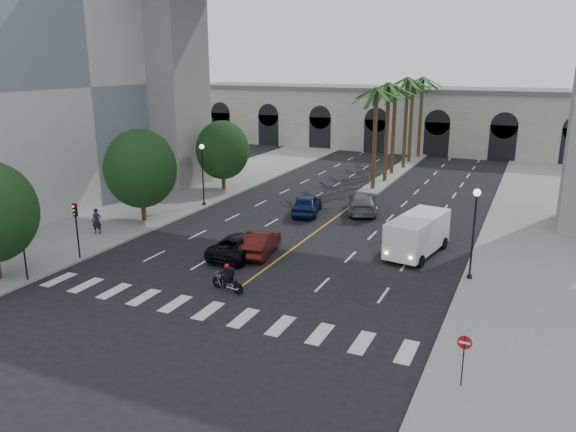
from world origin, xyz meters
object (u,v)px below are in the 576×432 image
object	(u,v)px
car_c	(240,245)
do_not_enter_sign	(464,351)
car_e	(307,204)
lamp_post_right	(474,226)
motorcycle_rider	(228,279)
car_b	(260,243)
pedestrian_a	(97,221)
car_d	(363,203)
traffic_signal_near	(22,240)
cargo_van	(417,234)
lamp_post_left_far	(203,169)
traffic_signal_far	(76,222)
pedestrian_b	(21,227)
car_a	(402,238)

from	to	relation	value
car_c	do_not_enter_sign	xyz separation A→B (m)	(14.99, -9.75, 0.90)
car_e	lamp_post_right	bearing A→B (deg)	132.44
motorcycle_rider	car_b	world-z (taller)	motorcycle_rider
pedestrian_a	car_d	bearing A→B (deg)	14.33
car_b	car_e	bearing A→B (deg)	-94.95
motorcycle_rider	car_e	size ratio (longest dim) A/B	0.43
traffic_signal_near	car_c	distance (m)	12.57
lamp_post_right	cargo_van	size ratio (longest dim) A/B	0.85
lamp_post_left_far	cargo_van	xyz separation A→B (m)	(19.12, -4.80, -1.80)
lamp_post_right	car_d	bearing A→B (deg)	130.09
car_d	car_e	size ratio (longest dim) A/B	1.13
traffic_signal_far	pedestrian_b	world-z (taller)	traffic_signal_far
motorcycle_rider	car_e	world-z (taller)	car_e
traffic_signal_far	car_e	xyz separation A→B (m)	(8.84, 15.89, -1.66)
car_b	car_e	xyz separation A→B (m)	(-0.96, 10.25, 0.08)
motorcycle_rider	cargo_van	world-z (taller)	cargo_van
car_c	pedestrian_a	world-z (taller)	pedestrian_a
lamp_post_right	traffic_signal_near	bearing A→B (deg)	-155.18
car_a	car_c	xyz separation A→B (m)	(-9.11, -5.58, -0.04)
cargo_van	car_c	bearing A→B (deg)	-144.62
traffic_signal_near	car_c	world-z (taller)	traffic_signal_near
car_e	car_b	bearing A→B (deg)	81.93
car_c	car_d	bearing A→B (deg)	-106.41
car_c	cargo_van	size ratio (longest dim) A/B	0.84
car_d	pedestrian_a	xyz separation A→B (m)	(-15.36, -13.87, 0.25)
traffic_signal_far	car_c	world-z (taller)	traffic_signal_far
lamp_post_right	pedestrian_a	distance (m)	25.44
car_a	car_c	size ratio (longest dim) A/B	0.87
traffic_signal_near	motorcycle_rider	size ratio (longest dim) A/B	1.70
traffic_signal_far	do_not_enter_sign	bearing A→B (deg)	-11.78
car_a	car_d	world-z (taller)	car_d
lamp_post_right	motorcycle_rider	distance (m)	13.84
traffic_signal_near	car_a	distance (m)	23.03
motorcycle_rider	pedestrian_a	distance (m)	14.39
car_d	do_not_enter_sign	distance (m)	25.71
cargo_van	pedestrian_a	world-z (taller)	cargo_van
car_a	pedestrian_b	bearing A→B (deg)	23.30
lamp_post_right	car_a	distance (m)	6.62
car_a	car_b	size ratio (longest dim) A/B	0.97
pedestrian_b	car_b	bearing A→B (deg)	30.16
do_not_enter_sign	traffic_signal_near	bearing A→B (deg)	177.87
motorcycle_rider	car_c	distance (m)	5.66
lamp_post_left_far	car_c	bearing A→B (deg)	-47.48
lamp_post_right	car_d	distance (m)	15.56
lamp_post_right	car_b	world-z (taller)	lamp_post_right
pedestrian_a	cargo_van	bearing A→B (deg)	-13.92
lamp_post_right	traffic_signal_far	bearing A→B (deg)	-164.02
car_a	car_b	world-z (taller)	car_a
traffic_signal_far	car_b	world-z (taller)	traffic_signal_far
car_d	pedestrian_b	distance (m)	25.64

